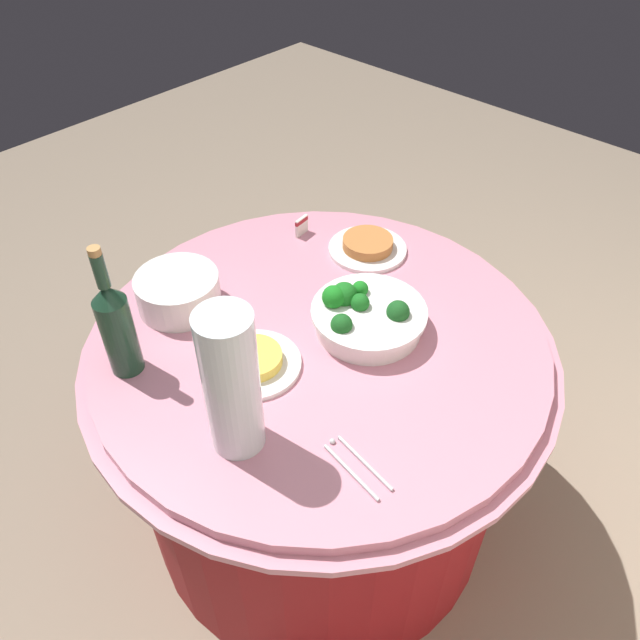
# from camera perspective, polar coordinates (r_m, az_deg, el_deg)

# --- Properties ---
(ground_plane) EXTENTS (6.00, 6.00, 0.00)m
(ground_plane) POSITION_cam_1_polar(r_m,az_deg,el_deg) (2.11, -0.00, -16.07)
(ground_plane) COLOR gray
(buffet_table) EXTENTS (1.16, 1.16, 0.74)m
(buffet_table) POSITION_cam_1_polar(r_m,az_deg,el_deg) (1.80, -0.00, -9.80)
(buffet_table) COLOR maroon
(buffet_table) RESTS_ON ground_plane
(broccoli_bowl) EXTENTS (0.28, 0.28, 0.11)m
(broccoli_bowl) POSITION_cam_1_polar(r_m,az_deg,el_deg) (1.52, 4.20, 0.36)
(broccoli_bowl) COLOR white
(broccoli_bowl) RESTS_ON buffet_table
(plate_stack) EXTENTS (0.21, 0.21, 0.09)m
(plate_stack) POSITION_cam_1_polar(r_m,az_deg,el_deg) (1.62, -12.70, 2.53)
(plate_stack) COLOR white
(plate_stack) RESTS_ON buffet_table
(wine_bottle) EXTENTS (0.07, 0.07, 0.34)m
(wine_bottle) POSITION_cam_1_polar(r_m,az_deg,el_deg) (1.43, -17.93, -0.51)
(wine_bottle) COLOR #1A3B28
(wine_bottle) RESTS_ON buffet_table
(decorative_fruit_vase) EXTENTS (0.11, 0.11, 0.34)m
(decorative_fruit_vase) POSITION_cam_1_polar(r_m,az_deg,el_deg) (1.21, -7.98, -6.01)
(decorative_fruit_vase) COLOR silver
(decorative_fruit_vase) RESTS_ON buffet_table
(serving_tongs) EXTENTS (0.07, 0.17, 0.01)m
(serving_tongs) POSITION_cam_1_polar(r_m,az_deg,el_deg) (1.28, 3.23, -12.94)
(serving_tongs) COLOR silver
(serving_tongs) RESTS_ON buffet_table
(food_plate_fried_egg) EXTENTS (0.22, 0.22, 0.04)m
(food_plate_fried_egg) POSITION_cam_1_polar(r_m,az_deg,el_deg) (1.45, -6.04, -3.74)
(food_plate_fried_egg) COLOR white
(food_plate_fried_egg) RESTS_ON buffet_table
(food_plate_peanuts) EXTENTS (0.22, 0.22, 0.04)m
(food_plate_peanuts) POSITION_cam_1_polar(r_m,az_deg,el_deg) (1.79, 4.33, 6.69)
(food_plate_peanuts) COLOR white
(food_plate_peanuts) RESTS_ON buffet_table
(label_placard_front) EXTENTS (0.05, 0.01, 0.05)m
(label_placard_front) POSITION_cam_1_polar(r_m,az_deg,el_deg) (1.84, -1.68, 8.58)
(label_placard_front) COLOR white
(label_placard_front) RESTS_ON buffet_table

